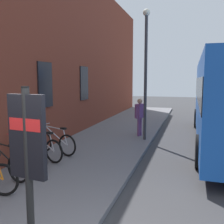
% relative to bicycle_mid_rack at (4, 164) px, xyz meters
% --- Properties ---
extents(ground, '(60.00, 60.00, 0.00)m').
position_rel_bicycle_mid_rack_xyz_m(ground, '(3.43, -3.94, -0.51)').
color(ground, '#38383A').
extents(sidewalk_pavement, '(24.00, 3.50, 0.12)m').
position_rel_bicycle_mid_rack_xyz_m(sidewalk_pavement, '(5.43, -1.19, -0.45)').
color(sidewalk_pavement, slate).
rests_on(sidewalk_pavement, ground).
extents(station_facade, '(22.00, 0.65, 7.69)m').
position_rel_bicycle_mid_rack_xyz_m(station_facade, '(6.42, 0.86, 3.33)').
color(station_facade, brown).
rests_on(station_facade, ground).
extents(bicycle_mid_rack, '(0.55, 1.74, 0.97)m').
position_rel_bicycle_mid_rack_xyz_m(bicycle_mid_rack, '(0.00, 0.00, 0.00)').
color(bicycle_mid_rack, black).
rests_on(bicycle_mid_rack, sidewalk_pavement).
extents(bicycle_leaning_wall, '(0.67, 1.71, 0.97)m').
position_rel_bicycle_mid_rack_xyz_m(bicycle_leaning_wall, '(0.81, -0.07, 0.00)').
color(bicycle_leaning_wall, black).
rests_on(bicycle_leaning_wall, sidewalk_pavement).
extents(bicycle_beside_lamp, '(0.63, 1.72, 0.97)m').
position_rel_bicycle_mid_rack_xyz_m(bicycle_beside_lamp, '(1.59, -0.08, 0.00)').
color(bicycle_beside_lamp, black).
rests_on(bicycle_beside_lamp, sidewalk_pavement).
extents(bicycle_far_end, '(0.61, 1.73, 0.97)m').
position_rel_bicycle_mid_rack_xyz_m(bicycle_far_end, '(2.33, -0.14, 0.00)').
color(bicycle_far_end, black).
rests_on(bicycle_far_end, sidewalk_pavement).
extents(transit_info_sign, '(0.15, 0.56, 2.40)m').
position_rel_bicycle_mid_rack_xyz_m(transit_info_sign, '(-2.35, -2.40, 1.21)').
color(transit_info_sign, black).
rests_on(transit_info_sign, sidewalk_pavement).
extents(pedestrian_by_facade, '(0.60, 0.37, 1.64)m').
position_rel_bicycle_mid_rack_xyz_m(pedestrian_by_facade, '(5.87, -2.30, 0.61)').
color(pedestrian_by_facade, '#723F72').
rests_on(pedestrian_by_facade, sidewalk_pavement).
extents(street_lamp, '(0.28, 0.28, 5.20)m').
position_rel_bicycle_mid_rack_xyz_m(street_lamp, '(5.25, -2.64, 2.69)').
color(street_lamp, '#333338').
rests_on(street_lamp, sidewalk_pavement).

